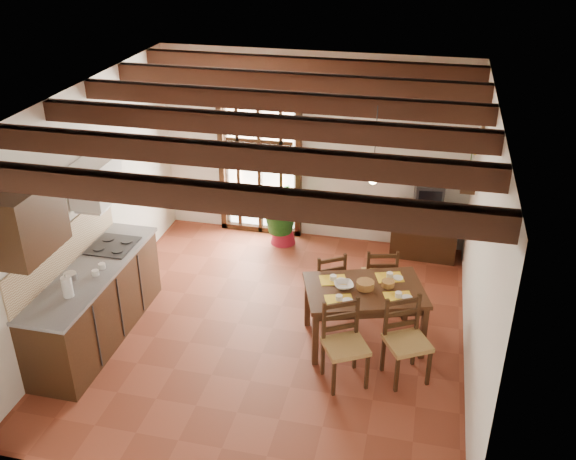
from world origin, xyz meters
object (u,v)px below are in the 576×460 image
(chair_near_left, at_px, (344,358))
(potted_plant, at_px, (283,208))
(kitchen_counter, at_px, (95,302))
(pendant_lamp, at_px, (373,173))
(dining_table, at_px, (365,295))
(chair_far_right, at_px, (378,288))
(crt_tv, at_px, (429,194))
(sideboard, at_px, (425,231))
(chair_near_right, at_px, (405,355))
(chair_far_left, at_px, (326,291))

(chair_near_left, xyz_separation_m, potted_plant, (-1.35, 2.88, 0.28))
(kitchen_counter, distance_m, pendant_lamp, 3.51)
(dining_table, height_order, chair_far_right, chair_far_right)
(chair_far_right, height_order, pendant_lamp, pendant_lamp)
(crt_tv, relative_size, potted_plant, 0.19)
(sideboard, distance_m, crt_tv, 0.58)
(potted_plant, height_order, pendant_lamp, pendant_lamp)
(chair_near_left, bearing_deg, dining_table, 52.85)
(sideboard, relative_size, potted_plant, 0.42)
(sideboard, distance_m, potted_plant, 2.08)
(dining_table, relative_size, chair_near_left, 1.63)
(dining_table, bearing_deg, kitchen_counter, 173.17)
(dining_table, height_order, chair_near_left, chair_near_left)
(chair_near_right, relative_size, chair_far_left, 1.10)
(pendant_lamp, bearing_deg, chair_far_left, 139.88)
(kitchen_counter, distance_m, chair_far_left, 2.77)
(chair_near_right, distance_m, potted_plant, 3.34)
(dining_table, xyz_separation_m, chair_far_left, (-0.52, 0.54, -0.36))
(chair_near_right, bearing_deg, potted_plant, 97.02)
(kitchen_counter, bearing_deg, dining_table, 11.38)
(chair_near_right, xyz_separation_m, crt_tv, (0.09, 2.75, 0.68))
(kitchen_counter, xyz_separation_m, pendant_lamp, (3.04, 0.71, 1.60))
(chair_near_right, height_order, sideboard, chair_near_right)
(kitchen_counter, distance_m, potted_plant, 3.17)
(chair_near_left, bearing_deg, chair_near_right, -10.88)
(chair_near_left, distance_m, potted_plant, 3.20)
(chair_near_right, xyz_separation_m, chair_far_left, (-1.04, 1.08, -0.03))
(chair_near_right, bearing_deg, sideboard, 58.70)
(kitchen_counter, distance_m, chair_far_right, 3.42)
(chair_far_left, height_order, potted_plant, potted_plant)
(kitchen_counter, height_order, crt_tv, kitchen_counter)
(chair_near_left, height_order, crt_tv, crt_tv)
(dining_table, distance_m, pendant_lamp, 1.46)
(chair_near_left, distance_m, sideboard, 3.05)
(chair_near_right, relative_size, pendant_lamp, 1.10)
(chair_far_right, relative_size, potted_plant, 0.40)
(kitchen_counter, xyz_separation_m, chair_near_right, (3.56, 0.07, -0.18))
(dining_table, relative_size, crt_tv, 3.62)
(chair_far_right, distance_m, crt_tv, 1.70)
(pendant_lamp, bearing_deg, chair_near_right, -50.74)
(crt_tv, bearing_deg, chair_near_left, -109.69)
(chair_near_right, bearing_deg, dining_table, 104.60)
(crt_tv, distance_m, pendant_lamp, 2.46)
(dining_table, relative_size, pendant_lamp, 1.80)
(chair_far_right, relative_size, crt_tv, 2.09)
(kitchen_counter, relative_size, crt_tv, 5.35)
(kitchen_counter, relative_size, potted_plant, 1.02)
(sideboard, bearing_deg, chair_near_right, -89.41)
(chair_far_left, bearing_deg, chair_far_right, 166.50)
(kitchen_counter, xyz_separation_m, chair_far_left, (2.51, 1.15, -0.21))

